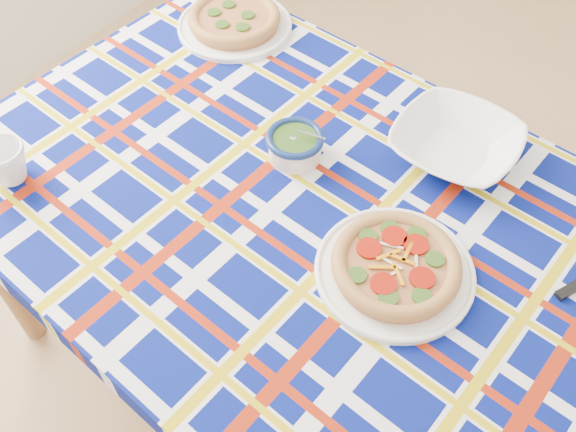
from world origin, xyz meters
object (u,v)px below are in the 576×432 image
Objects in this scene: main_focaccia_plate at (396,265)px; mug at (6,163)px; serving_bowl at (455,144)px; dining_table at (318,239)px; pesto_bowl at (295,144)px.

main_focaccia_plate is 3.25× the size of mug.
mug reaches higher than serving_bowl.
serving_bowl reaches higher than dining_table.
main_focaccia_plate is at bearing 14.37° from mug.
pesto_bowl reaches higher than serving_bowl.
mug reaches higher than dining_table.
main_focaccia_plate is 0.83m from mug.
dining_table is at bearing 171.12° from main_focaccia_plate.
main_focaccia_plate is 0.35m from serving_bowl.
pesto_bowl is (-0.14, 0.11, 0.12)m from dining_table.
mug is at bearing -137.77° from pesto_bowl.
serving_bowl is 2.79× the size of mug.
pesto_bowl is at bearing -143.41° from serving_bowl.
pesto_bowl is at bearing 157.15° from main_focaccia_plate.
pesto_bowl is at bearing 145.95° from dining_table.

